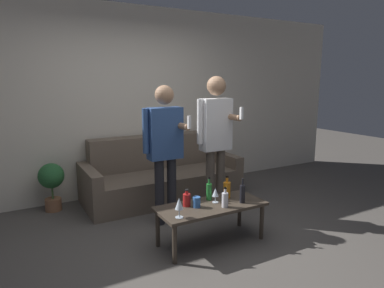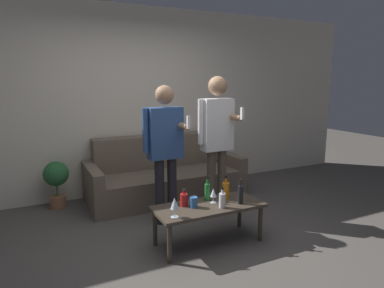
{
  "view_description": "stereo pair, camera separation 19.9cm",
  "coord_description": "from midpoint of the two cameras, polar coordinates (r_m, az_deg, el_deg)",
  "views": [
    {
      "loc": [
        -1.57,
        -2.74,
        1.66
      ],
      "look_at": [
        0.28,
        0.56,
        0.95
      ],
      "focal_mm": 32.0,
      "sensor_mm": 36.0,
      "label": 1
    },
    {
      "loc": [
        -1.39,
        -2.84,
        1.66
      ],
      "look_at": [
        0.28,
        0.56,
        0.95
      ],
      "focal_mm": 32.0,
      "sensor_mm": 36.0,
      "label": 2
    }
  ],
  "objects": [
    {
      "name": "cup_on_table",
      "position": [
        3.45,
        1.95,
        -9.68
      ],
      "size": [
        0.08,
        0.08,
        0.11
      ],
      "color": "#3366B2",
      "rests_on": "coffee_table"
    },
    {
      "name": "bottle_yellow",
      "position": [
        3.58,
        9.68,
        -8.24
      ],
      "size": [
        0.06,
        0.06,
        0.26
      ],
      "color": "black",
      "rests_on": "coffee_table"
    },
    {
      "name": "wine_glass_near",
      "position": [
        3.56,
        5.2,
        -8.17
      ],
      "size": [
        0.07,
        0.07,
        0.15
      ],
      "color": "silver",
      "rests_on": "coffee_table"
    },
    {
      "name": "bottle_red",
      "position": [
        3.45,
        6.73,
        -9.26
      ],
      "size": [
        0.07,
        0.07,
        0.2
      ],
      "color": "silver",
      "rests_on": "coffee_table"
    },
    {
      "name": "bottle_dark",
      "position": [
        3.48,
        0.32,
        -9.23
      ],
      "size": [
        0.08,
        0.08,
        0.17
      ],
      "color": "#B21E1E",
      "rests_on": "coffee_table"
    },
    {
      "name": "wall_back",
      "position": [
        5.07,
        -9.25,
        6.99
      ],
      "size": [
        8.0,
        0.06,
        2.7
      ],
      "color": "beige",
      "rests_on": "ground_plane"
    },
    {
      "name": "person_standing_left",
      "position": [
        3.89,
        -3.08,
        0.13
      ],
      "size": [
        0.46,
        0.41,
        1.61
      ],
      "color": "#232328",
      "rests_on": "ground_plane"
    },
    {
      "name": "person_standing_right",
      "position": [
        4.11,
        5.55,
        1.76
      ],
      "size": [
        0.44,
        0.43,
        1.71
      ],
      "color": "brown",
      "rests_on": "ground_plane"
    },
    {
      "name": "ground_plane",
      "position": [
        3.57,
        1.63,
        -17.11
      ],
      "size": [
        16.0,
        16.0,
        0.0
      ],
      "primitive_type": "plane",
      "color": "#514C47"
    },
    {
      "name": "couch",
      "position": [
        4.95,
        -3.53,
        -5.34
      ],
      "size": [
        2.17,
        0.91,
        0.86
      ],
      "color": "#6B5B4C",
      "rests_on": "ground_plane"
    },
    {
      "name": "wine_glass_far",
      "position": [
        3.19,
        -1.11,
        -9.97
      ],
      "size": [
        0.08,
        0.08,
        0.19
      ],
      "color": "silver",
      "rests_on": "coffee_table"
    },
    {
      "name": "potted_plant",
      "position": [
        4.77,
        -20.58,
        -5.41
      ],
      "size": [
        0.32,
        0.32,
        0.62
      ],
      "color": "#936042",
      "rests_on": "ground_plane"
    },
    {
      "name": "coffee_table",
      "position": [
        3.55,
        4.42,
        -10.82
      ],
      "size": [
        1.12,
        0.48,
        0.41
      ],
      "color": "#3D3328",
      "rests_on": "ground_plane"
    },
    {
      "name": "bottle_green",
      "position": [
        3.64,
        4.16,
        -7.9
      ],
      "size": [
        0.06,
        0.06,
        0.24
      ],
      "color": "#23752D",
      "rests_on": "coffee_table"
    },
    {
      "name": "bottle_orange",
      "position": [
        3.71,
        7.18,
        -7.6
      ],
      "size": [
        0.08,
        0.08,
        0.24
      ],
      "color": "orange",
      "rests_on": "coffee_table"
    }
  ]
}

